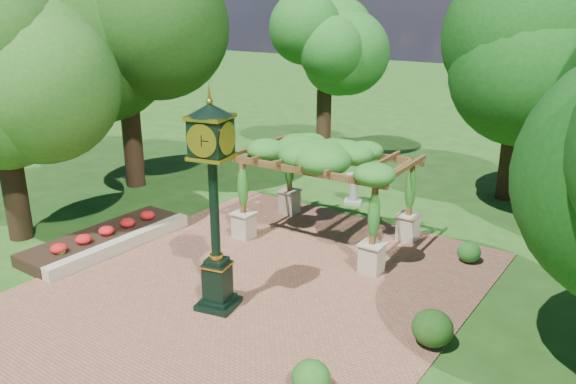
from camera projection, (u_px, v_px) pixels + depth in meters
The scene contains 13 objects.
ground at pixel (229, 303), 13.73m from camera, with size 120.00×120.00×0.00m, color #1E4714.
brick_plaza at pixel (254, 287), 14.49m from camera, with size 10.00×12.00×0.04m, color brown.
border_wall at pixel (122, 245), 16.59m from camera, with size 0.35×5.00×0.40m, color #C6B793.
flower_bed at pixel (103, 238), 17.09m from camera, with size 1.50×5.00×0.36m, color red.
pedestal_clock at pixel (213, 190), 12.59m from camera, with size 1.19×1.19×5.02m.
pergola at pixel (327, 159), 16.64m from camera, with size 5.17×3.38×3.17m.
sundial at pixel (353, 190), 20.53m from camera, with size 0.81×0.81×1.11m.
shrub_front at pixel (311, 378), 10.41m from camera, with size 0.74×0.74×0.66m, color #205518.
shrub_mid at pixel (432, 328), 11.88m from camera, with size 0.88×0.88×0.79m, color #204A14.
shrub_back at pixel (469, 252), 15.78m from camera, with size 0.65×0.65×0.59m, color #205E1B.
tree_west_near at pixel (121, 15), 20.67m from camera, with size 5.31×5.31×9.59m.
tree_west_far at pixel (325, 37), 25.54m from camera, with size 3.67×3.67×8.15m.
tree_north at pixel (527, 30), 19.28m from camera, with size 4.66×4.66×8.90m.
Camera 1 is at (8.25, -9.03, 6.95)m, focal length 35.00 mm.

